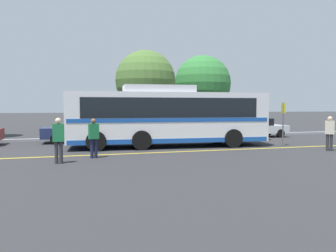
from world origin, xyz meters
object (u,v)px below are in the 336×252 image
Objects in this scene: transit_bus at (168,116)px; parked_car_2 at (176,128)px; pedestrian_1 at (94,136)px; bus_stop_sign at (283,119)px; pedestrian_2 at (330,131)px; parked_car_1 at (81,130)px; tree_0 at (202,84)px; parked_car_3 at (259,128)px; tree_2 at (145,81)px; pedestrian_0 at (58,137)px.

parked_car_2 is at bearing 160.17° from transit_bus.
bus_stop_sign is at bearing 175.28° from pedestrian_1.
parked_car_2 is at bearing 169.47° from pedestrian_2.
transit_bus is 6.59× the size of pedestrian_1.
parked_car_1 is 14.05m from pedestrian_2.
parked_car_3 is at bearing -70.05° from tree_0.
bus_stop_sign is 0.37× the size of tree_0.
parked_car_3 is (12.51, 0.05, -0.05)m from parked_car_1.
parked_car_3 is at bearing 118.88° from transit_bus.
tree_0 is (-1.48, 13.31, 3.22)m from pedestrian_2.
parked_car_3 is 7.08m from tree_0.
parked_car_3 is at bearing -163.89° from pedestrian_1.
bus_stop_sign reaches higher than parked_car_1.
pedestrian_1 is at bearing -128.58° from tree_0.
transit_bus is 1.74× the size of tree_2.
parked_car_3 is 15.51m from pedestrian_0.
tree_2 is (-1.28, 3.64, 3.39)m from parked_car_2.
parked_car_1 is at bearing -150.77° from tree_0.
bus_stop_sign is at bearing -18.73° from parked_car_3.
pedestrian_0 is 12.93m from tree_2.
pedestrian_1 is at bearing -61.97° from parked_car_3.
pedestrian_0 is (-0.93, -7.68, 0.27)m from parked_car_1.
transit_bus is 2.29× the size of parked_car_2.
pedestrian_2 is 0.70× the size of bus_stop_sign.
pedestrian_2 is at bearing -57.15° from tree_2.
tree_0 reaches higher than transit_bus.
pedestrian_0 reaches higher than pedestrian_1.
pedestrian_1 is 0.70× the size of bus_stop_sign.
bus_stop_sign is at bearing -87.70° from tree_0.
pedestrian_0 is 1.03× the size of pedestrian_2.
parked_car_2 is 2.87× the size of pedestrian_1.
tree_0 reaches higher than parked_car_1.
tree_2 is at bearing -140.74° from bus_stop_sign.
pedestrian_0 is at bearing 174.03° from parked_car_1.
pedestrian_1 is at bearing -49.08° from transit_bus.
pedestrian_1 is (1.38, 1.02, -0.05)m from pedestrian_0.
pedestrian_0 is at bearing -61.15° from parked_car_3.
tree_2 reaches higher than pedestrian_2.
bus_stop_sign is at bearing -114.45° from parked_car_1.
parked_car_1 is at bearing -99.09° from pedestrian_1.
parked_car_1 is at bearing -171.11° from pedestrian_2.
pedestrian_0 is (-5.54, -4.12, -0.68)m from transit_bus.
pedestrian_1 is at bearing -77.46° from bus_stop_sign.
parked_car_3 is at bearing -23.89° from tree_2.
parked_car_2 is at bearing -90.91° from parked_car_1.
tree_2 is (-7.05, 10.93, 3.19)m from pedestrian_2.
tree_0 is at bearing -59.82° from parked_car_1.
pedestrian_1 is 16.30m from tree_0.
parked_car_1 is at bearing -89.55° from parked_car_2.
pedestrian_1 is at bearing -113.48° from tree_2.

